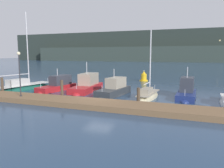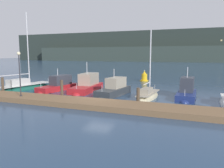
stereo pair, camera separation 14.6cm
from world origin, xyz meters
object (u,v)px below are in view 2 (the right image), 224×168
motorboat_berth_6 (186,95)px  rowboat_adrift (9,82)px  motorboat_berth_4 (114,92)px  channel_buoy (144,77)px  dock_lamppost (19,67)px  sailboat_berth_1 (25,88)px  motorboat_berth_3 (87,88)px  motorboat_berth_2 (58,88)px  sailboat_berth_5 (148,97)px

motorboat_berth_6 → rowboat_adrift: 27.53m
rowboat_adrift → motorboat_berth_4: bearing=-13.9°
motorboat_berth_6 → channel_buoy: bearing=119.4°
motorboat_berth_4 → dock_lamppost: bearing=-139.8°
sailboat_berth_1 → rowboat_adrift: size_ratio=3.28×
motorboat_berth_3 → motorboat_berth_4: (3.95, -1.36, 0.02)m
channel_buoy → motorboat_berth_2: bearing=-122.1°
sailboat_berth_1 → dock_lamppost: (4.52, -5.43, 3.05)m
sailboat_berth_5 → motorboat_berth_6: 3.86m
motorboat_berth_2 → channel_buoy: (7.97, 12.71, 0.35)m
motorboat_berth_3 → rowboat_adrift: (-15.86, 3.54, -0.32)m
motorboat_berth_3 → dock_lamppost: size_ratio=1.71×
motorboat_berth_3 → motorboat_berth_6: 11.38m
motorboat_berth_2 → rowboat_adrift: size_ratio=2.08×
sailboat_berth_1 → channel_buoy: (12.05, 13.88, 0.49)m
motorboat_berth_4 → motorboat_berth_3: bearing=161.0°
dock_lamppost → rowboat_adrift: size_ratio=1.35×
channel_buoy → dock_lamppost: size_ratio=0.43×
motorboat_berth_2 → dock_lamppost: dock_lamppost is taller
motorboat_berth_4 → channel_buoy: motorboat_berth_4 is taller
sailboat_berth_1 → motorboat_berth_3: sailboat_berth_1 is taller
motorboat_berth_6 → dock_lamppost: size_ratio=1.32×
motorboat_berth_4 → sailboat_berth_5: 3.91m
motorboat_berth_2 → motorboat_berth_3: bearing=12.1°
motorboat_berth_6 → rowboat_adrift: size_ratio=1.78×
channel_buoy → rowboat_adrift: (-20.23, -8.39, -0.64)m
sailboat_berth_5 → motorboat_berth_4: bearing=171.4°
sailboat_berth_5 → rowboat_adrift: sailboat_berth_5 is taller
motorboat_berth_3 → channel_buoy: 12.71m
motorboat_berth_3 → motorboat_berth_4: size_ratio=1.17×
motorboat_berth_2 → motorboat_berth_3: 3.69m
channel_buoy → motorboat_berth_4: bearing=-91.8°
motorboat_berth_4 → rowboat_adrift: bearing=166.1°
sailboat_berth_1 → dock_lamppost: sailboat_berth_1 is taller
motorboat_berth_4 → motorboat_berth_6: bearing=6.8°
motorboat_berth_2 → motorboat_berth_3: (3.61, 0.77, 0.03)m
motorboat_berth_4 → sailboat_berth_1: bearing=-177.1°
sailboat_berth_1 → dock_lamppost: 7.70m
sailboat_berth_5 → sailboat_berth_1: bearing=-180.0°
motorboat_berth_3 → motorboat_berth_2: bearing=-167.9°
sailboat_berth_5 → channel_buoy: size_ratio=4.12×
motorboat_berth_2 → dock_lamppost: bearing=-86.2°
sailboat_berth_5 → channel_buoy: bearing=103.9°
motorboat_berth_6 → motorboat_berth_4: bearing=-173.2°
motorboat_berth_3 → dock_lamppost: dock_lamppost is taller
motorboat_berth_2 → channel_buoy: size_ratio=3.57×
channel_buoy → motorboat_berth_3: bearing=-110.1°
channel_buoy → dock_lamppost: 20.88m
motorboat_berth_2 → rowboat_adrift: bearing=160.6°
motorboat_berth_4 → dock_lamppost: size_ratio=1.46×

